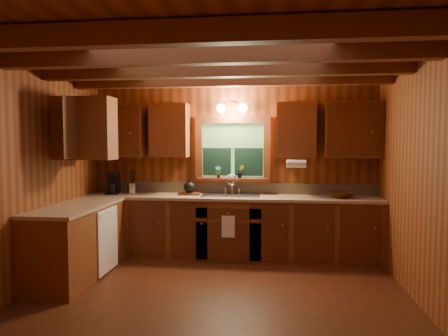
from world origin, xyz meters
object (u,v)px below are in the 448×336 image
sink (231,199)px  coffee_maker (113,183)px  cutting_board (189,194)px  wicker_basket (341,195)px

sink → coffee_maker: (-1.76, -0.01, 0.20)m
coffee_maker → sink: bearing=-10.0°
sink → coffee_maker: coffee_maker is taller
cutting_board → sink: bearing=-11.4°
sink → wicker_basket: (1.54, -0.03, 0.08)m
sink → cutting_board: 0.62m
sink → wicker_basket: bearing=-1.2°
cutting_board → wicker_basket: 2.16m
coffee_maker → cutting_board: (1.14, 0.06, -0.14)m
sink → wicker_basket: 1.54m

